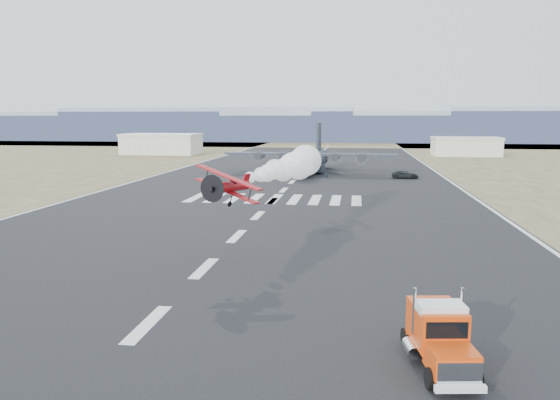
% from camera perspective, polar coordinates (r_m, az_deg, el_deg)
% --- Properties ---
extents(ground, '(500.00, 500.00, 0.00)m').
position_cam_1_polar(ground, '(33.36, -13.67, -12.49)').
color(ground, black).
rests_on(ground, ground).
extents(scrub_far, '(500.00, 80.00, 0.00)m').
position_cam_1_polar(scrub_far, '(259.41, 5.35, 5.92)').
color(scrub_far, brown).
rests_on(scrub_far, ground).
extents(runway_markings, '(60.00, 260.00, 0.01)m').
position_cam_1_polar(runway_markings, '(90.43, 0.38, 1.05)').
color(runway_markings, silver).
rests_on(runway_markings, ground).
extents(ridge_seg_b, '(150.00, 50.00, 15.00)m').
position_cam_1_polar(ridge_seg_b, '(321.82, -18.36, 7.37)').
color(ridge_seg_b, '#8B98B1').
rests_on(ridge_seg_b, ground).
extents(ridge_seg_c, '(150.00, 50.00, 17.00)m').
position_cam_1_polar(ridge_seg_c, '(298.92, -7.01, 7.87)').
color(ridge_seg_c, '#8B98B1').
rests_on(ridge_seg_c, ground).
extents(ridge_seg_d, '(150.00, 50.00, 13.00)m').
position_cam_1_polar(ridge_seg_d, '(289.16, 5.65, 7.47)').
color(ridge_seg_d, '#8B98B1').
rests_on(ridge_seg_d, ground).
extents(ridge_seg_e, '(150.00, 50.00, 15.00)m').
position_cam_1_polar(ridge_seg_e, '(293.76, 18.53, 7.29)').
color(ridge_seg_e, '#8B98B1').
rests_on(ridge_seg_e, ground).
extents(hangar_left, '(24.50, 14.50, 6.70)m').
position_cam_1_polar(hangar_left, '(185.39, -12.26, 5.77)').
color(hangar_left, beige).
rests_on(hangar_left, ground).
extents(hangar_right, '(20.50, 12.50, 5.90)m').
position_cam_1_polar(hangar_right, '(182.32, 18.83, 5.34)').
color(hangar_right, beige).
rests_on(hangar_right, ground).
extents(semi_truck, '(3.17, 7.20, 3.17)m').
position_cam_1_polar(semi_truck, '(27.94, 16.29, -13.40)').
color(semi_truck, black).
rests_on(semi_truck, ground).
extents(aerobatic_biplane, '(5.91, 5.56, 3.14)m').
position_cam_1_polar(aerobatic_biplane, '(44.21, -5.32, 1.46)').
color(aerobatic_biplane, '#A90C0B').
extents(smoke_trail, '(5.79, 23.05, 3.81)m').
position_cam_1_polar(smoke_trail, '(62.60, 1.68, 3.72)').
color(smoke_trail, white).
extents(transport_aircraft, '(37.26, 30.63, 10.75)m').
position_cam_1_polar(transport_aircraft, '(119.10, 3.29, 4.19)').
color(transport_aircraft, '#1F242F').
rests_on(transport_aircraft, ground).
extents(support_vehicle, '(5.30, 2.48, 1.47)m').
position_cam_1_polar(support_vehicle, '(110.77, 12.96, 2.59)').
color(support_vehicle, black).
rests_on(support_vehicle, ground).
extents(crew_a, '(0.85, 0.85, 1.81)m').
position_cam_1_polar(crew_a, '(115.86, 0.51, 3.15)').
color(crew_a, black).
rests_on(crew_a, ground).
extents(crew_b, '(0.98, 1.04, 1.83)m').
position_cam_1_polar(crew_b, '(115.34, 3.62, 3.12)').
color(crew_b, black).
rests_on(crew_b, ground).
extents(crew_c, '(1.29, 0.88, 1.83)m').
position_cam_1_polar(crew_c, '(109.86, -0.11, 2.86)').
color(crew_c, black).
rests_on(crew_c, ground).
extents(crew_d, '(1.17, 0.75, 1.86)m').
position_cam_1_polar(crew_d, '(109.30, 1.53, 2.84)').
color(crew_d, black).
rests_on(crew_d, ground).
extents(crew_e, '(0.75, 0.91, 1.60)m').
position_cam_1_polar(crew_e, '(109.75, 4.81, 2.76)').
color(crew_e, black).
rests_on(crew_e, ground).
extents(crew_f, '(1.19, 1.49, 1.58)m').
position_cam_1_polar(crew_f, '(113.42, 1.93, 2.97)').
color(crew_f, black).
rests_on(crew_f, ground).
extents(crew_g, '(0.68, 0.60, 1.67)m').
position_cam_1_polar(crew_g, '(111.46, 2.50, 2.89)').
color(crew_g, black).
rests_on(crew_g, ground).
extents(crew_h, '(0.53, 0.83, 1.68)m').
position_cam_1_polar(crew_h, '(110.85, -1.84, 2.87)').
color(crew_h, black).
rests_on(crew_h, ground).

